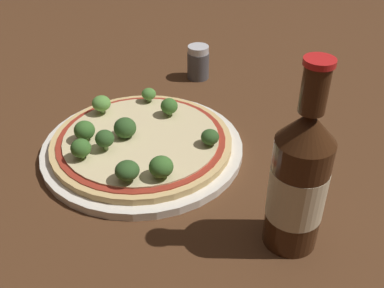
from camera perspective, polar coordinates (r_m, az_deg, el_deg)
The scene contains 15 objects.
ground_plane at distance 0.68m, azimuth -4.41°, elevation -0.20°, with size 3.00×3.00×0.00m, color #4C2D19.
plate at distance 0.67m, azimuth -6.37°, elevation -0.36°, with size 0.29×0.29×0.01m.
pizza at distance 0.66m, azimuth -6.52°, elevation 0.52°, with size 0.26×0.26×0.01m.
broccoli_floret_0 at distance 0.57m, azimuth -8.23°, elevation -3.36°, with size 0.03×0.03×0.03m.
broccoli_floret_1 at distance 0.65m, azimuth -8.50°, elevation 2.04°, with size 0.03×0.03×0.03m.
broccoli_floret_2 at distance 0.74m, azimuth -5.51°, elevation 6.32°, with size 0.02×0.02×0.02m.
broccoli_floret_3 at distance 0.71m, azimuth -11.44°, elevation 5.07°, with size 0.03×0.03×0.03m.
broccoli_floret_4 at distance 0.62m, azimuth -14.05°, elevation -0.38°, with size 0.03×0.03×0.03m.
broccoli_floret_5 at distance 0.70m, azimuth -2.92°, elevation 4.81°, with size 0.03×0.03×0.03m.
broccoli_floret_6 at distance 0.65m, azimuth -13.50°, elevation 1.68°, with size 0.03×0.03×0.03m.
broccoli_floret_7 at distance 0.63m, azimuth 2.30°, elevation 0.89°, with size 0.03×0.03×0.02m.
broccoli_floret_8 at distance 0.57m, azimuth -3.94°, elevation -2.91°, with size 0.03×0.03×0.03m.
broccoli_floret_9 at distance 0.63m, azimuth -11.02°, elevation 0.65°, with size 0.03×0.03×0.03m.
beer_bottle at distance 0.49m, azimuth 13.38°, elevation -4.61°, with size 0.06×0.06×0.23m.
pepper_shaker at distance 0.86m, azimuth 0.79°, elevation 10.32°, with size 0.04×0.04×0.06m.
Camera 1 is at (0.49, -0.27, 0.39)m, focal length 42.00 mm.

